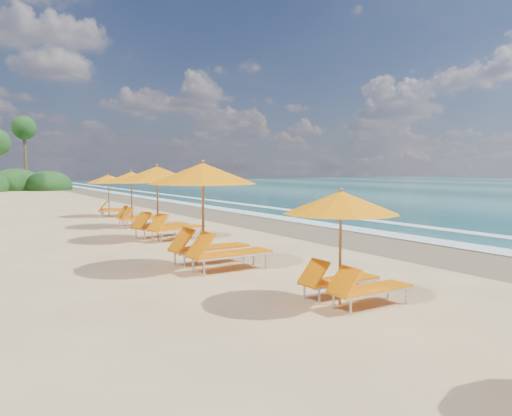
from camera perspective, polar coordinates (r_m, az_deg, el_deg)
ground at (r=15.73m, az=0.00°, el=-4.36°), size 160.00×160.00×0.00m
wet_sand at (r=18.12m, az=10.87°, el=-3.23°), size 4.00×160.00×0.01m
surf_foam at (r=20.02m, az=16.60°, el=-2.54°), size 4.00×160.00×0.01m
station_1 at (r=9.15m, az=10.36°, el=-3.48°), size 2.28×2.11×2.11m
station_2 at (r=12.19m, az=-5.21°, el=0.02°), size 2.91×2.71×2.65m
station_3 at (r=17.37m, az=-10.64°, el=1.20°), size 3.18×3.07×2.58m
station_4 at (r=21.41m, az=-13.53°, el=1.45°), size 2.63×2.46×2.35m
station_5 at (r=26.19m, az=-16.09°, el=1.72°), size 2.77×2.71×2.16m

